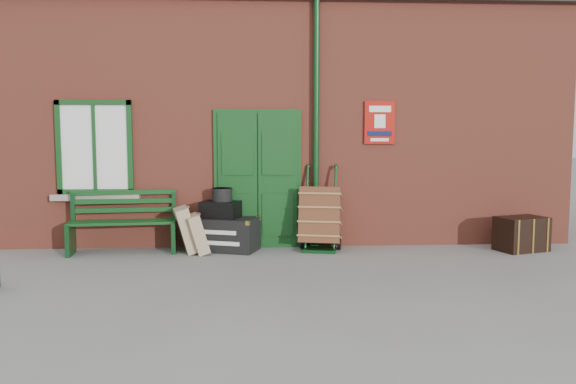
{
  "coord_description": "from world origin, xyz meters",
  "views": [
    {
      "loc": [
        -0.3,
        -7.68,
        1.82
      ],
      "look_at": [
        0.15,
        0.6,
        1.0
      ],
      "focal_mm": 35.0,
      "sensor_mm": 36.0,
      "label": 1
    }
  ],
  "objects": [
    {
      "name": "bench",
      "position": [
        -2.42,
        1.19,
        0.51
      ],
      "size": [
        1.67,
        0.67,
        1.01
      ],
      "rotation": [
        0.0,
        0.0,
        0.1
      ],
      "color": "#103D16",
      "rests_on": "ground"
    },
    {
      "name": "strongbox",
      "position": [
        -0.9,
        1.25,
        0.66
      ],
      "size": [
        0.69,
        0.58,
        0.26
      ],
      "primitive_type": "cube",
      "rotation": [
        0.0,
        0.0,
        -0.32
      ],
      "color": "black",
      "rests_on": "houdini_trunk"
    },
    {
      "name": "dark_trunk",
      "position": [
        3.91,
        0.96,
        0.27
      ],
      "size": [
        0.87,
        0.7,
        0.54
      ],
      "primitive_type": "cube",
      "rotation": [
        0.0,
        0.0,
        0.31
      ],
      "color": "black",
      "rests_on": "ground"
    },
    {
      "name": "suitcase_front",
      "position": [
        -1.24,
        0.98,
        0.32
      ],
      "size": [
        0.44,
        0.52,
        0.63
      ],
      "primitive_type": "cube",
      "rotation": [
        0.0,
        -0.28,
        0.23
      ],
      "color": "tan",
      "rests_on": "ground"
    },
    {
      "name": "houdini_trunk",
      "position": [
        -0.85,
        1.25,
        0.26
      ],
      "size": [
        1.19,
        0.88,
        0.53
      ],
      "primitive_type": "cube",
      "rotation": [
        0.0,
        0.0,
        -0.32
      ],
      "color": "black",
      "rests_on": "ground"
    },
    {
      "name": "station_building",
      "position": [
        -0.0,
        3.49,
        2.16
      ],
      "size": [
        10.3,
        4.3,
        4.36
      ],
      "color": "#A14633",
      "rests_on": "ground"
    },
    {
      "name": "porter_trolley",
      "position": [
        0.71,
        1.23,
        0.52
      ],
      "size": [
        0.78,
        0.82,
        1.34
      ],
      "rotation": [
        0.0,
        0.0,
        -0.21
      ],
      "color": "#0D3616",
      "rests_on": "ground"
    },
    {
      "name": "ground",
      "position": [
        0.0,
        0.0,
        0.0
      ],
      "size": [
        80.0,
        80.0,
        0.0
      ],
      "primitive_type": "plane",
      "color": "gray",
      "rests_on": "ground"
    },
    {
      "name": "suitcase_back",
      "position": [
        -1.42,
        1.08,
        0.37
      ],
      "size": [
        0.49,
        0.58,
        0.74
      ],
      "primitive_type": "cube",
      "rotation": [
        0.0,
        -0.27,
        0.23
      ],
      "color": "tan",
      "rests_on": "ground"
    },
    {
      "name": "hatbox",
      "position": [
        -0.87,
        1.25,
        0.9
      ],
      "size": [
        0.4,
        0.4,
        0.21
      ],
      "primitive_type": "cylinder",
      "rotation": [
        0.0,
        0.0,
        -0.32
      ],
      "color": "black",
      "rests_on": "strongbox"
    }
  ]
}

